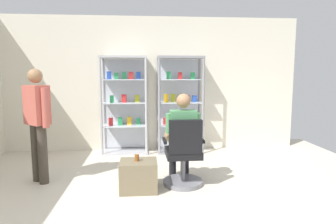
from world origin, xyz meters
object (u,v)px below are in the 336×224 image
office_chair (184,158)px  tea_glass (137,158)px  display_cabinet_left (125,104)px  seated_shopkeeper (182,134)px  standing_customer (37,118)px  display_cabinet_right (180,104)px  storage_crate (139,176)px

office_chair → tea_glass: 0.65m
display_cabinet_left → office_chair: (0.92, -1.89, -0.57)m
seated_shopkeeper → standing_customer: standing_customer is taller
display_cabinet_right → storage_crate: bearing=-111.7°
display_cabinet_right → storage_crate: size_ratio=3.84×
display_cabinet_left → standing_customer: bearing=-125.4°
office_chair → standing_customer: (-2.04, 0.32, 0.54)m
storage_crate → standing_customer: 1.66m
seated_shopkeeper → storage_crate: size_ratio=2.61×
office_chair → display_cabinet_left: bearing=116.0°
storage_crate → tea_glass: bearing=162.7°
storage_crate → standing_customer: bearing=163.3°
display_cabinet_left → storage_crate: display_cabinet_left is taller
seated_shopkeeper → standing_customer: (-2.04, 0.16, 0.22)m
seated_shopkeeper → standing_customer: bearing=175.6°
display_cabinet_left → office_chair: size_ratio=1.98×
office_chair → standing_customer: standing_customer is taller
tea_glass → office_chair: bearing=9.0°
display_cabinet_left → display_cabinet_right: size_ratio=1.00×
display_cabinet_left → tea_glass: 2.08m
display_cabinet_left → tea_glass: (0.28, -2.00, -0.52)m
display_cabinet_left → display_cabinet_right: 1.10m
display_cabinet_left → display_cabinet_right: (1.10, -0.00, -0.00)m
display_cabinet_right → standing_customer: display_cabinet_right is taller
office_chair → tea_glass: office_chair is taller
display_cabinet_right → office_chair: size_ratio=1.98×
display_cabinet_left → storage_crate: 2.16m
display_cabinet_right → storage_crate: 2.29m
display_cabinet_left → standing_customer: size_ratio=1.17×
office_chair → seated_shopkeeper: bearing=91.1°
display_cabinet_left → display_cabinet_right: same height
display_cabinet_left → tea_glass: display_cabinet_left is taller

